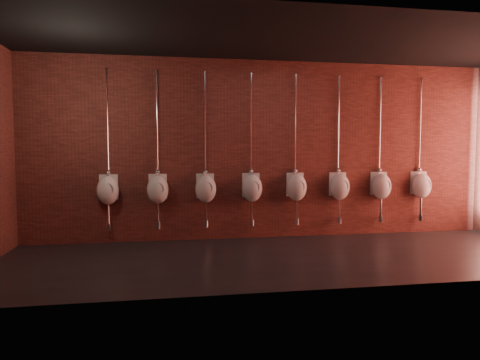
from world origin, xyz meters
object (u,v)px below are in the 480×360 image
at_px(urinal_0, 108,190).
at_px(urinal_2, 206,188).
at_px(urinal_5, 340,186).
at_px(urinal_6, 381,185).
at_px(urinal_7, 421,185).
at_px(urinal_3, 252,187).
at_px(urinal_1, 158,189).
at_px(urinal_4, 297,187).

bearing_deg(urinal_0, urinal_2, 0.00).
distance_m(urinal_5, urinal_6, 0.83).
distance_m(urinal_0, urinal_7, 5.78).
bearing_deg(urinal_3, urinal_6, 0.00).
height_order(urinal_2, urinal_5, same).
bearing_deg(urinal_5, urinal_1, 180.00).
bearing_deg(urinal_5, urinal_3, 180.00).
relative_size(urinal_0, urinal_3, 1.00).
bearing_deg(urinal_3, urinal_5, 0.00).
distance_m(urinal_6, urinal_7, 0.83).
xyz_separation_m(urinal_2, urinal_7, (4.13, 0.00, 0.00)).
relative_size(urinal_2, urinal_5, 1.00).
bearing_deg(urinal_6, urinal_2, 180.00).
distance_m(urinal_2, urinal_7, 4.13).
bearing_deg(urinal_0, urinal_7, 0.00).
bearing_deg(urinal_0, urinal_1, 0.00).
bearing_deg(urinal_5, urinal_7, 0.00).
bearing_deg(urinal_1, urinal_4, 0.00).
height_order(urinal_4, urinal_5, same).
bearing_deg(urinal_1, urinal_7, 0.00).
height_order(urinal_4, urinal_6, same).
height_order(urinal_3, urinal_4, same).
distance_m(urinal_1, urinal_7, 4.95).
height_order(urinal_0, urinal_7, same).
bearing_deg(urinal_3, urinal_7, 0.00).
bearing_deg(urinal_6, urinal_1, 180.00).
relative_size(urinal_3, urinal_6, 1.00).
bearing_deg(urinal_4, urinal_5, 0.00).
distance_m(urinal_2, urinal_6, 3.30).
bearing_deg(urinal_2, urinal_7, 0.00).
xyz_separation_m(urinal_0, urinal_5, (4.13, 0.00, 0.00)).
height_order(urinal_0, urinal_2, same).
height_order(urinal_0, urinal_6, same).
xyz_separation_m(urinal_5, urinal_6, (0.83, 0.00, 0.00)).
height_order(urinal_0, urinal_1, same).
height_order(urinal_3, urinal_6, same).
bearing_deg(urinal_2, urinal_3, 0.00).
xyz_separation_m(urinal_4, urinal_7, (2.48, 0.00, 0.00)).
distance_m(urinal_0, urinal_1, 0.83).
height_order(urinal_5, urinal_7, same).
relative_size(urinal_1, urinal_6, 1.00).
bearing_deg(urinal_5, urinal_4, 180.00).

